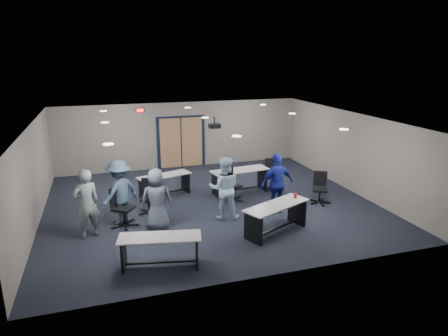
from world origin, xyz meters
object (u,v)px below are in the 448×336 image
object	(u,v)px
chair_back_c	(232,185)
person_plaid	(157,200)
table_front_right	(277,213)
chair_loose_left	(124,207)
table_front_left	(160,246)
person_back	(120,192)
table_back_right	(240,177)
table_back_left	(165,182)
chair_back_a	(149,197)
person_lightblue	(224,188)
chair_back_d	(273,175)
chair_loose_right	(320,188)
person_gray	(86,204)
person_navy	(277,184)

from	to	relation	value
chair_back_c	person_plaid	xyz separation A→B (m)	(-2.63, -1.51, 0.32)
table_front_right	chair_loose_left	size ratio (longest dim) A/B	1.80
table_front_left	chair_loose_left	xyz separation A→B (m)	(-0.62, 2.47, 0.07)
person_back	chair_loose_left	bearing A→B (deg)	66.20
table_front_left	person_plaid	size ratio (longest dim) A/B	1.10
table_back_right	person_back	size ratio (longest dim) A/B	1.12
table_back_left	chair_back_a	xyz separation A→B (m)	(-0.69, -1.35, 0.02)
chair_back_a	person_plaid	world-z (taller)	person_plaid
person_lightblue	chair_back_d	bearing A→B (deg)	-125.75
chair_loose_right	person_plaid	distance (m)	5.23
table_front_left	person_lightblue	distance (m)	3.11
chair_back_c	person_plaid	bearing A→B (deg)	-174.57
person_lightblue	person_back	bearing A→B (deg)	4.96
chair_loose_left	person_lightblue	bearing A→B (deg)	-61.44
person_gray	person_plaid	distance (m)	1.77
person_lightblue	person_gray	bearing A→B (deg)	17.41
table_back_right	chair_loose_left	bearing A→B (deg)	-164.23
table_back_right	chair_back_a	size ratio (longest dim) A/B	2.00
table_back_left	table_back_right	xyz separation A→B (m)	(2.49, -0.43, 0.07)
table_back_right	chair_back_a	bearing A→B (deg)	-171.05
table_front_right	person_gray	world-z (taller)	person_gray
chair_loose_left	person_plaid	distance (m)	1.03
person_plaid	chair_back_c	bearing A→B (deg)	-144.86
person_plaid	person_back	size ratio (longest dim) A/B	0.94
person_lightblue	person_navy	bearing A→B (deg)	-166.96
table_back_left	chair_back_c	size ratio (longest dim) A/B	1.75
chair_loose_left	person_plaid	world-z (taller)	person_plaid
table_back_right	chair_loose_left	xyz separation A→B (m)	(-3.96, -1.68, 0.01)
chair_back_a	person_back	world-z (taller)	person_back
chair_back_a	person_lightblue	xyz separation A→B (m)	(2.03, -1.05, 0.40)
table_front_left	table_back_right	world-z (taller)	table_back_right
person_gray	person_back	world-z (taller)	same
table_front_right	person_plaid	size ratio (longest dim) A/B	1.20
chair_loose_left	person_navy	size ratio (longest dim) A/B	0.62
person_navy	person_back	bearing A→B (deg)	-15.79
table_front_left	chair_back_c	size ratio (longest dim) A/B	1.77
table_front_right	chair_back_d	distance (m)	3.48
chair_back_a	chair_back_c	xyz separation A→B (m)	(2.70, 0.24, 0.02)
chair_back_a	person_navy	size ratio (longest dim) A/B	0.56
table_back_left	person_lightblue	xyz separation A→B (m)	(1.33, -2.41, 0.42)
table_front_right	chair_back_d	world-z (taller)	chair_back_d
person_navy	table_back_right	bearing A→B (deg)	-85.96
chair_back_a	chair_loose_left	world-z (taller)	chair_loose_left
person_lightblue	chair_loose_left	bearing A→B (deg)	9.68
person_lightblue	person_navy	world-z (taller)	same
chair_loose_left	person_gray	xyz separation A→B (m)	(-0.92, -0.41, 0.35)
person_back	person_navy	bearing A→B (deg)	134.59
table_back_right	person_plaid	world-z (taller)	person_plaid
chair_loose_right	person_lightblue	size ratio (longest dim) A/B	0.55
person_back	chair_back_a	bearing A→B (deg)	173.95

